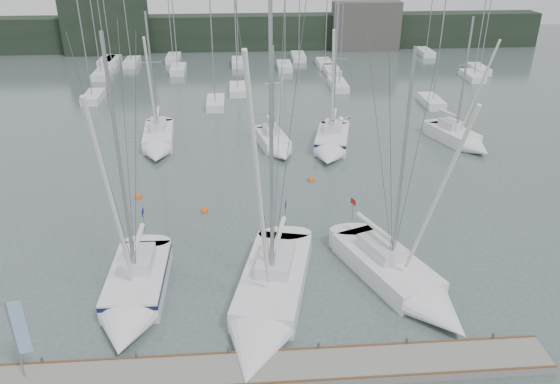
{
  "coord_description": "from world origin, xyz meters",
  "views": [
    {
      "loc": [
        -1.14,
        -22.53,
        17.43
      ],
      "look_at": [
        0.96,
        5.0,
        3.73
      ],
      "focal_mm": 35.0,
      "sensor_mm": 36.0,
      "label": 1
    }
  ],
  "objects_px": {
    "sailboat_near_right": "(409,286)",
    "sailboat_mid_c": "(276,145)",
    "sailboat_near_left": "(133,298)",
    "sailboat_mid_e": "(463,140)",
    "sailboat_mid_d": "(331,145)",
    "buoy_c": "(138,197)",
    "buoy_b": "(311,180)",
    "dock_banner": "(18,332)",
    "sailboat_mid_b": "(158,143)",
    "sailboat_near_center": "(266,309)",
    "buoy_a": "(204,212)"
  },
  "relations": [
    {
      "from": "sailboat_mid_e",
      "to": "sailboat_near_center",
      "type": "bearing_deg",
      "value": -149.15
    },
    {
      "from": "sailboat_near_left",
      "to": "sailboat_mid_d",
      "type": "distance_m",
      "value": 23.87
    },
    {
      "from": "buoy_b",
      "to": "buoy_c",
      "type": "bearing_deg",
      "value": -171.34
    },
    {
      "from": "sailboat_near_left",
      "to": "buoy_a",
      "type": "bearing_deg",
      "value": 73.69
    },
    {
      "from": "sailboat_mid_d",
      "to": "buoy_c",
      "type": "height_order",
      "value": "sailboat_mid_d"
    },
    {
      "from": "sailboat_mid_b",
      "to": "sailboat_mid_e",
      "type": "relative_size",
      "value": 1.04
    },
    {
      "from": "sailboat_mid_c",
      "to": "buoy_a",
      "type": "distance_m",
      "value": 11.81
    },
    {
      "from": "sailboat_near_center",
      "to": "sailboat_mid_d",
      "type": "relative_size",
      "value": 1.31
    },
    {
      "from": "sailboat_mid_b",
      "to": "sailboat_mid_c",
      "type": "relative_size",
      "value": 1.28
    },
    {
      "from": "sailboat_near_left",
      "to": "sailboat_near_center",
      "type": "xyz_separation_m",
      "value": [
        6.57,
        -1.31,
        -0.04
      ]
    },
    {
      "from": "sailboat_mid_e",
      "to": "buoy_c",
      "type": "height_order",
      "value": "sailboat_mid_e"
    },
    {
      "from": "sailboat_near_left",
      "to": "buoy_c",
      "type": "xyz_separation_m",
      "value": [
        -1.73,
        12.44,
        -0.59
      ]
    },
    {
      "from": "buoy_c",
      "to": "dock_banner",
      "type": "xyz_separation_m",
      "value": [
        -1.79,
        -17.13,
        2.69
      ]
    },
    {
      "from": "buoy_c",
      "to": "dock_banner",
      "type": "height_order",
      "value": "dock_banner"
    },
    {
      "from": "sailboat_mid_e",
      "to": "buoy_a",
      "type": "distance_m",
      "value": 24.01
    },
    {
      "from": "sailboat_mid_e",
      "to": "sailboat_mid_c",
      "type": "bearing_deg",
      "value": 160.53
    },
    {
      "from": "sailboat_mid_d",
      "to": "sailboat_mid_e",
      "type": "height_order",
      "value": "sailboat_mid_d"
    },
    {
      "from": "sailboat_near_right",
      "to": "sailboat_mid_c",
      "type": "distance_m",
      "value": 21.08
    },
    {
      "from": "sailboat_mid_d",
      "to": "sailboat_mid_e",
      "type": "relative_size",
      "value": 1.11
    },
    {
      "from": "sailboat_near_left",
      "to": "buoy_c",
      "type": "relative_size",
      "value": 26.83
    },
    {
      "from": "sailboat_near_left",
      "to": "buoy_b",
      "type": "bearing_deg",
      "value": 53.65
    },
    {
      "from": "sailboat_near_center",
      "to": "sailboat_near_right",
      "type": "relative_size",
      "value": 1.24
    },
    {
      "from": "buoy_b",
      "to": "dock_banner",
      "type": "distance_m",
      "value": 23.97
    },
    {
      "from": "sailboat_near_center",
      "to": "buoy_b",
      "type": "relative_size",
      "value": 29.71
    },
    {
      "from": "sailboat_mid_e",
      "to": "buoy_a",
      "type": "height_order",
      "value": "sailboat_mid_e"
    },
    {
      "from": "sailboat_near_left",
      "to": "sailboat_mid_e",
      "type": "xyz_separation_m",
      "value": [
        24.72,
        20.27,
        -0.05
      ]
    },
    {
      "from": "sailboat_mid_d",
      "to": "buoy_a",
      "type": "xyz_separation_m",
      "value": [
        -10.17,
        -9.92,
        -0.61
      ]
    },
    {
      "from": "buoy_c",
      "to": "sailboat_near_center",
      "type": "bearing_deg",
      "value": -58.85
    },
    {
      "from": "sailboat_mid_c",
      "to": "sailboat_mid_d",
      "type": "bearing_deg",
      "value": -17.44
    },
    {
      "from": "sailboat_mid_c",
      "to": "buoy_c",
      "type": "relative_size",
      "value": 17.4
    },
    {
      "from": "buoy_a",
      "to": "buoy_b",
      "type": "bearing_deg",
      "value": 29.4
    },
    {
      "from": "sailboat_mid_d",
      "to": "buoy_c",
      "type": "xyz_separation_m",
      "value": [
        -14.93,
        -7.46,
        -0.61
      ]
    },
    {
      "from": "sailboat_mid_d",
      "to": "buoy_a",
      "type": "relative_size",
      "value": 23.94
    },
    {
      "from": "sailboat_near_right",
      "to": "sailboat_mid_b",
      "type": "bearing_deg",
      "value": 104.3
    },
    {
      "from": "sailboat_mid_c",
      "to": "buoy_c",
      "type": "height_order",
      "value": "sailboat_mid_c"
    },
    {
      "from": "dock_banner",
      "to": "sailboat_near_right",
      "type": "bearing_deg",
      "value": 0.18
    },
    {
      "from": "sailboat_mid_b",
      "to": "buoy_b",
      "type": "height_order",
      "value": "sailboat_mid_b"
    },
    {
      "from": "sailboat_mid_b",
      "to": "buoy_b",
      "type": "xyz_separation_m",
      "value": [
        12.2,
        -7.23,
        -0.56
      ]
    },
    {
      "from": "buoy_b",
      "to": "sailboat_near_left",
      "type": "bearing_deg",
      "value": -126.94
    },
    {
      "from": "sailboat_near_left",
      "to": "sailboat_mid_b",
      "type": "relative_size",
      "value": 1.2
    },
    {
      "from": "sailboat_near_right",
      "to": "sailboat_mid_d",
      "type": "xyz_separation_m",
      "value": [
        -0.87,
        19.87,
        0.08
      ]
    },
    {
      "from": "sailboat_near_center",
      "to": "dock_banner",
      "type": "bearing_deg",
      "value": -148.19
    },
    {
      "from": "sailboat_mid_c",
      "to": "buoy_c",
      "type": "xyz_separation_m",
      "value": [
        -10.34,
        -7.94,
        -0.51
      ]
    },
    {
      "from": "sailboat_mid_e",
      "to": "sailboat_mid_d",
      "type": "bearing_deg",
      "value": 162.78
    },
    {
      "from": "sailboat_near_left",
      "to": "sailboat_mid_c",
      "type": "xyz_separation_m",
      "value": [
        8.6,
        20.37,
        -0.09
      ]
    },
    {
      "from": "buoy_c",
      "to": "sailboat_mid_d",
      "type": "bearing_deg",
      "value": 26.53
    },
    {
      "from": "sailboat_near_left",
      "to": "sailboat_near_right",
      "type": "bearing_deg",
      "value": 0.67
    },
    {
      "from": "sailboat_near_left",
      "to": "sailboat_mid_c",
      "type": "height_order",
      "value": "sailboat_near_left"
    },
    {
      "from": "sailboat_mid_d",
      "to": "sailboat_mid_e",
      "type": "xyz_separation_m",
      "value": [
        11.52,
        0.38,
        -0.07
      ]
    },
    {
      "from": "sailboat_mid_d",
      "to": "buoy_b",
      "type": "relative_size",
      "value": 22.68
    }
  ]
}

